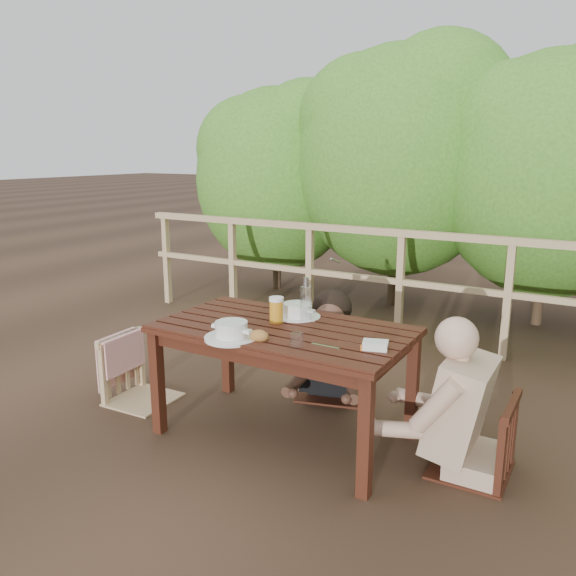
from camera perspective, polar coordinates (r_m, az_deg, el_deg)
The scene contains 16 objects.
ground at distance 3.57m, azimuth -0.42°, elevation -14.33°, with size 60.00×60.00×0.00m, color #473121.
table at distance 3.43m, azimuth -0.43°, elevation -9.39°, with size 1.45×0.81×0.67m, color #33160C.
chair_left at distance 3.97m, azimuth -14.51°, elevation -5.24°, with size 0.42×0.42×0.84m, color tan.
chair_far at distance 3.96m, azimuth 4.61°, elevation -4.20°, with size 0.46×0.46×0.93m, color #33160C.
chair_right at distance 3.18m, azimuth 18.19°, elevation -10.42°, with size 0.41×0.41×0.83m, color #33160C.
woman at distance 3.94m, azimuth 4.77°, elevation -2.35°, with size 0.48×0.59×1.19m, color black, non-canonical shape.
diner_right at distance 3.08m, azimuth 19.11°, elevation -5.85°, with size 0.56×0.68×1.38m, color tan, non-canonical shape.
railing at distance 5.12m, azimuth 11.08°, elevation 0.12°, with size 5.60×0.10×1.01m, color tan.
hedge_row at distance 6.04m, azimuth 19.35°, elevation 14.98°, with size 6.60×1.60×3.80m, color #3E7322, non-canonical shape.
soup_near at distance 3.13m, azimuth -5.65°, elevation -4.22°, with size 0.30×0.30×0.10m, color silver.
soup_far at distance 3.50m, azimuth 0.90°, elevation -2.29°, with size 0.29×0.29×0.10m, color white.
bread_roll at distance 3.08m, azimuth -2.91°, elevation -4.79°, with size 0.11×0.09×0.07m, color #AE7828.
beer_glass at distance 3.37m, azimuth -1.16°, elevation -2.30°, with size 0.09×0.09×0.17m, color orange.
bottle at distance 3.38m, azimuth 1.79°, elevation -1.26°, with size 0.07×0.07×0.28m, color silver.
tumbler at distance 2.98m, azimuth 0.87°, elevation -5.27°, with size 0.07×0.07×0.08m, color silver.
butter_tub at distance 2.97m, azimuth 8.69°, elevation -5.77°, with size 0.13×0.09×0.06m, color white.
Camera 1 is at (1.62, -2.72, 1.67)m, focal length 35.72 mm.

